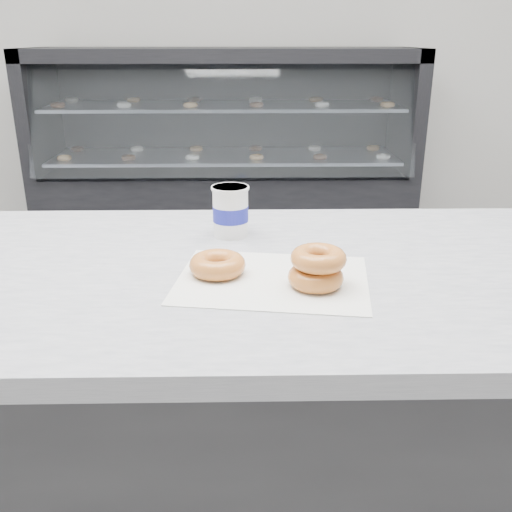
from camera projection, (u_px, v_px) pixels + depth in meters
The scene contains 7 objects.
ground at pixel (210, 442), 1.97m from camera, with size 5.00×5.00×0.00m, color #949496.
counter at pixel (189, 455), 1.25m from camera, with size 3.06×0.76×0.90m.
display_case at pixel (226, 169), 3.78m from camera, with size 2.40×0.74×1.25m.
wax_paper at pixel (272, 279), 1.03m from camera, with size 0.34×0.26×0.00m, color silver.
donut_single at pixel (217, 265), 1.04m from camera, with size 0.10×0.10×0.04m, color orange.
donut_stack at pixel (317, 268), 0.99m from camera, with size 0.12×0.12×0.07m.
coffee_cup at pixel (231, 211), 1.24m from camera, with size 0.10×0.10×0.11m.
Camera 1 is at (0.13, -1.61, 1.31)m, focal length 40.00 mm.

